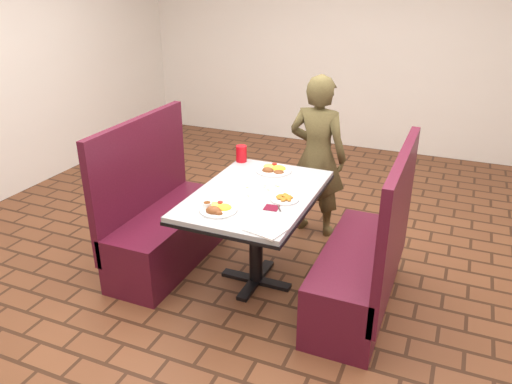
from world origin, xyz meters
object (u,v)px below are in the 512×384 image
dining_table (256,204)px  diner_person (317,157)px  booth_bench_right (364,267)px  red_tumbler (241,154)px  plantain_plate (284,199)px  near_dinner_plate (217,207)px  booth_bench_left (164,224)px  far_dinner_plate (274,168)px

dining_table → diner_person: size_ratio=0.85×
diner_person → booth_bench_right: bearing=128.6°
dining_table → red_tumbler: (-0.35, 0.53, 0.16)m
diner_person → red_tumbler: 0.69m
diner_person → plantain_plate: diner_person is taller
dining_table → near_dinner_plate: bearing=-106.2°
booth_bench_left → booth_bench_right: size_ratio=1.00×
booth_bench_right → far_dinner_plate: 1.03m
dining_table → plantain_plate: 0.26m
booth_bench_right → booth_bench_left: bearing=180.0°
diner_person → plantain_plate: size_ratio=7.34×
dining_table → diner_person: (0.16, 0.98, 0.06)m
far_dinner_plate → plantain_plate: (0.26, -0.47, -0.01)m
booth_bench_right → near_dinner_plate: 1.08m
booth_bench_left → plantain_plate: 1.12m
near_dinner_plate → far_dinner_plate: near_dinner_plate is taller
booth_bench_left → booth_bench_right: (1.60, 0.00, 0.00)m
booth_bench_right → far_dinner_plate: size_ratio=4.42×
near_dinner_plate → far_dinner_plate: bearing=84.0°
diner_person → near_dinner_plate: 1.39m
booth_bench_right → far_dinner_plate: bearing=153.0°
diner_person → booth_bench_left: bearing=51.4°
dining_table → booth_bench_left: booth_bench_left is taller
dining_table → plantain_plate: size_ratio=6.27×
dining_table → near_dinner_plate: (-0.11, -0.38, 0.12)m
dining_table → booth_bench_right: booth_bench_right is taller
booth_bench_right → near_dinner_plate: bearing=-157.3°
booth_bench_left → diner_person: size_ratio=0.85×
far_dinner_plate → diner_person: bearing=71.9°
dining_table → far_dinner_plate: 0.44m
booth_bench_right → near_dinner_plate: (-0.91, -0.38, 0.45)m
diner_person → far_dinner_plate: diner_person is taller
booth_bench_left → diner_person: diner_person is taller
far_dinner_plate → booth_bench_left: bearing=-151.4°
plantain_plate → dining_table: bearing=167.7°
near_dinner_plate → red_tumbler: bearing=105.0°
near_dinner_plate → booth_bench_right: bearing=22.7°
booth_bench_right → far_dinner_plate: booth_bench_right is taller
booth_bench_left → far_dinner_plate: size_ratio=4.42×
near_dinner_plate → far_dinner_plate: size_ratio=0.90×
diner_person → dining_table: bearing=86.4°
plantain_plate → red_tumbler: red_tumbler is taller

